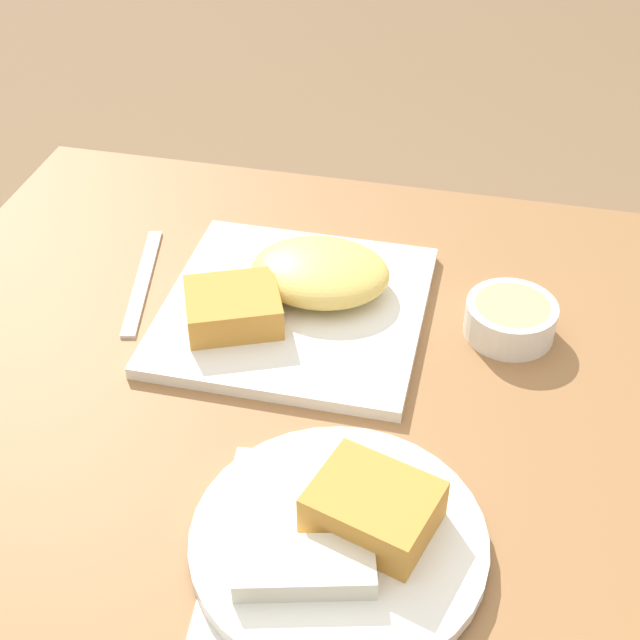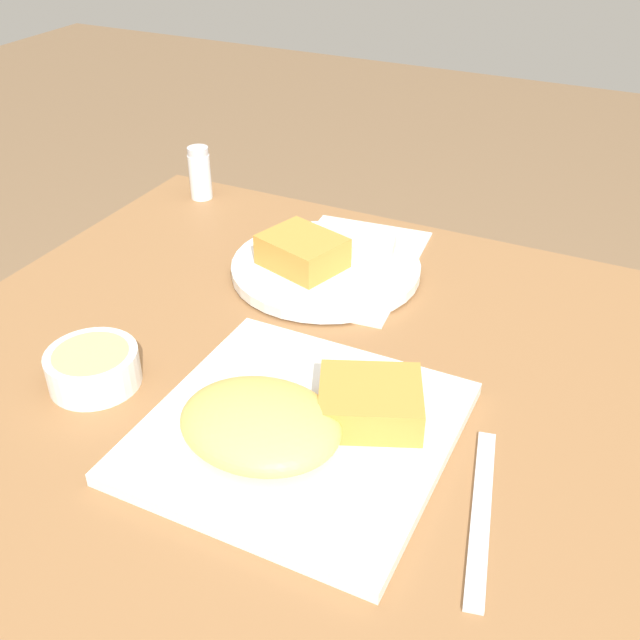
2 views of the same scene
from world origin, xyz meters
TOP-DOWN VIEW (x-y plane):
  - dining_table at (0.00, 0.00)m, footprint 0.90×0.78m
  - menu_card at (-0.06, 0.23)m, footprint 0.19×0.27m
  - plate_square_near at (0.03, -0.10)m, footprint 0.28×0.28m
  - plate_oval_far at (-0.09, 0.20)m, footprint 0.25×0.25m
  - sauce_ramekin at (-0.20, -0.11)m, footprint 0.10×0.10m
  - butter_knife at (0.21, -0.11)m, footprint 0.06×0.20m

SIDE VIEW (x-z plane):
  - dining_table at x=0.00m, z-range 0.28..1.05m
  - menu_card at x=-0.06m, z-range 0.77..0.78m
  - butter_knife at x=0.21m, z-range 0.77..0.78m
  - plate_oval_far at x=-0.09m, z-range 0.76..0.82m
  - sauce_ramekin at x=-0.20m, z-range 0.77..0.81m
  - plate_square_near at x=0.03m, z-range 0.77..0.82m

